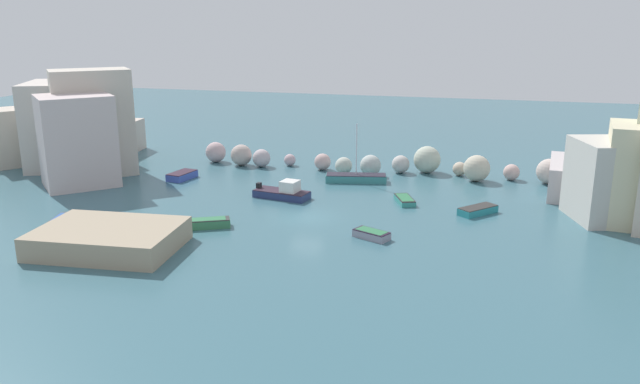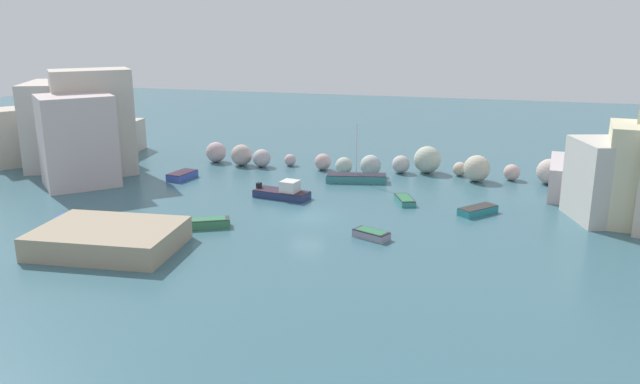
# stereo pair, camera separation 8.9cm
# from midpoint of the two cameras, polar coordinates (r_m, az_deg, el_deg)

# --- Properties ---
(cove_water) EXTENTS (160.00, 160.00, 0.00)m
(cove_water) POSITION_cam_midpoint_polar(r_m,az_deg,el_deg) (49.15, -1.18, -2.31)
(cove_water) COLOR #396370
(cove_water) RESTS_ON ground
(cliff_headland_left) EXTENTS (21.59, 21.31, 10.30)m
(cliff_headland_left) POSITION_cam_midpoint_polar(r_m,az_deg,el_deg) (69.89, -21.78, 4.98)
(cliff_headland_left) COLOR beige
(cliff_headland_left) RESTS_ON ground
(rock_breakwater) EXTENTS (36.19, 5.09, 2.68)m
(rock_breakwater) POSITION_cam_midpoint_polar(r_m,az_deg,el_deg) (63.16, 5.77, 2.67)
(rock_breakwater) COLOR #C7A7A9
(rock_breakwater) RESTS_ON ground
(stone_dock) EXTENTS (9.72, 7.41, 1.58)m
(stone_dock) POSITION_cam_midpoint_polar(r_m,az_deg,el_deg) (44.53, -18.52, -3.99)
(stone_dock) COLOR tan
(stone_dock) RESTS_ON ground
(channel_buoy) EXTENTS (0.52, 0.52, 0.52)m
(channel_buoy) POSITION_cam_midpoint_polar(r_m,az_deg,el_deg) (60.10, 3.35, 1.24)
(channel_buoy) COLOR gold
(channel_buoy) RESTS_ON cove_water
(moored_boat_0) EXTENTS (2.19, 4.07, 0.61)m
(moored_boat_0) POSITION_cam_midpoint_polar(r_m,az_deg,el_deg) (50.70, -22.49, -2.59)
(moored_boat_0) COLOR white
(moored_boat_0) RESTS_ON cove_water
(moored_boat_1) EXTENTS (3.16, 3.38, 0.60)m
(moored_boat_1) POSITION_cam_midpoint_polar(r_m,az_deg,el_deg) (51.48, 14.13, -1.61)
(moored_boat_1) COLOR teal
(moored_boat_1) RESTS_ON cove_water
(moored_boat_2) EXTENTS (2.82, 2.13, 0.58)m
(moored_boat_2) POSITION_cam_midpoint_polar(r_m,az_deg,el_deg) (44.62, 4.72, -3.83)
(moored_boat_2) COLOR gray
(moored_boat_2) RESTS_ON cove_water
(moored_boat_3) EXTENTS (5.05, 2.63, 1.62)m
(moored_boat_3) POSITION_cam_midpoint_polar(r_m,az_deg,el_deg) (54.29, -3.27, -0.01)
(moored_boat_3) COLOR navy
(moored_boat_3) RESTS_ON cove_water
(moored_boat_4) EXTENTS (2.06, 3.26, 0.70)m
(moored_boat_4) POSITION_cam_midpoint_polar(r_m,az_deg,el_deg) (62.17, -12.32, 1.47)
(moored_boat_4) COLOR #3C52B0
(moored_boat_4) RESTS_ON cove_water
(moored_boat_5) EXTENTS (4.30, 2.89, 0.68)m
(moored_boat_5) POSITION_cam_midpoint_polar(r_m,az_deg,el_deg) (47.44, -10.66, -2.80)
(moored_boat_5) COLOR #387B51
(moored_boat_5) RESTS_ON cove_water
(moored_boat_6) EXTENTS (5.92, 2.73, 5.58)m
(moored_boat_6) POSITION_cam_midpoint_polar(r_m,az_deg,el_deg) (59.71, 3.34, 1.28)
(moored_boat_6) COLOR teal
(moored_boat_6) RESTS_ON cove_water
(moored_boat_7) EXTENTS (2.22, 3.13, 0.49)m
(moored_boat_7) POSITION_cam_midpoint_polar(r_m,az_deg,el_deg) (53.39, 7.72, -0.71)
(moored_boat_7) COLOR teal
(moored_boat_7) RESTS_ON cove_water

